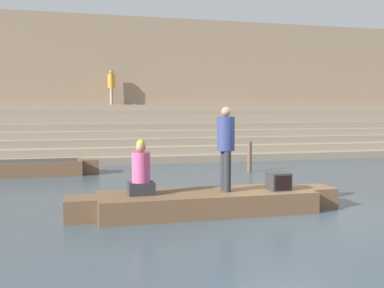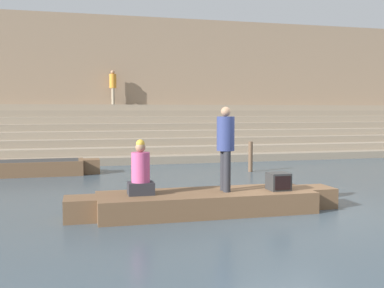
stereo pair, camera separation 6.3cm
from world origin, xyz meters
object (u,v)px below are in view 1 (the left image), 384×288
at_px(moored_boat_shore, 21,168).
at_px(person_on_steps, 111,85).
at_px(person_standing, 226,143).
at_px(tv_set, 279,181).
at_px(rowboat_main, 207,202).
at_px(mooring_post, 249,157).
at_px(person_rowing, 141,173).

xyz_separation_m(moored_boat_shore, person_on_steps, (3.50, 7.75, 3.16)).
bearing_deg(person_standing, tv_set, -15.91).
height_order(rowboat_main, mooring_post, mooring_post).
bearing_deg(mooring_post, tv_set, -105.98).
bearing_deg(person_standing, rowboat_main, 170.08).
bearing_deg(rowboat_main, person_on_steps, 92.61).
bearing_deg(person_on_steps, person_rowing, -135.49).
distance_m(person_standing, tv_set, 1.40).
height_order(person_rowing, person_on_steps, person_on_steps).
bearing_deg(person_standing, person_rowing, 169.67).
bearing_deg(person_standing, moored_boat_shore, 116.98).
xyz_separation_m(person_rowing, person_on_steps, (0.52, 14.31, 2.54)).
height_order(tv_set, moored_boat_shore, tv_set).
relative_size(rowboat_main, person_on_steps, 3.27).
xyz_separation_m(rowboat_main, person_on_steps, (-0.82, 14.35, 3.18)).
bearing_deg(person_rowing, moored_boat_shore, 100.84).
bearing_deg(mooring_post, rowboat_main, -119.53).
distance_m(rowboat_main, person_rowing, 1.48).
bearing_deg(person_rowing, tv_set, -17.52).
relative_size(moored_boat_shore, person_on_steps, 2.83).
height_order(person_rowing, tv_set, person_rowing).
distance_m(rowboat_main, moored_boat_shore, 7.89).
bearing_deg(person_rowing, person_on_steps, 74.37).
bearing_deg(person_on_steps, tv_set, -124.18).
height_order(rowboat_main, moored_boat_shore, moored_boat_shore).
relative_size(person_rowing, tv_set, 2.55).
distance_m(tv_set, person_on_steps, 14.96).
distance_m(mooring_post, person_on_steps, 10.02).
xyz_separation_m(rowboat_main, tv_set, (1.54, -0.16, 0.38)).
distance_m(person_rowing, mooring_post, 7.21).
height_order(person_standing, moored_boat_shore, person_standing).
xyz_separation_m(tv_set, person_on_steps, (-2.35, 14.51, 2.79)).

